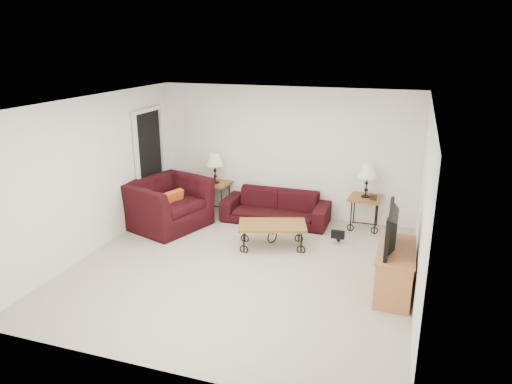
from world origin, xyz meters
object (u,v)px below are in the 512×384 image
coffee_table (272,235)px  television (397,229)px  tv_stand (395,271)px  sofa (276,207)px  lamp_left (215,168)px  backpack (339,230)px  armchair (167,204)px  side_table_left (216,197)px  lamp_right (367,181)px  side_table_right (364,213)px

coffee_table → television: size_ratio=1.12×
television → tv_stand: bearing=90.0°
sofa → coffee_table: 1.17m
lamp_left → backpack: size_ratio=1.34×
tv_stand → backpack: (-0.98, 1.50, -0.11)m
lamp_left → sofa: bearing=-7.9°
armchair → sofa: bearing=-45.9°
television → backpack: 1.92m
side_table_left → tv_stand: bearing=-32.2°
sofa → tv_stand: tv_stand is taller
side_table_left → armchair: armchair is taller
side_table_left → tv_stand: size_ratio=0.55×
sofa → lamp_left: lamp_left is taller
tv_stand → backpack: tv_stand is taller
lamp_right → coffee_table: (-1.36, -1.32, -0.71)m
television → side_table_right: bearing=-164.5°
coffee_table → backpack: bearing=28.7°
sofa → side_table_left: size_ratio=3.34×
sofa → television: size_ratio=2.04×
side_table_right → backpack: 0.83m
lamp_left → coffee_table: bearing=-39.9°
side_table_right → television: television is taller
side_table_right → coffee_table: (-1.36, -1.32, -0.10)m
sofa → side_table_right: bearing=6.3°
sofa → armchair: armchair is taller
lamp_left → armchair: size_ratio=0.44×
side_table_right → television: bearing=-74.5°
side_table_left → tv_stand: 4.23m
lamp_right → coffee_table: lamp_right is taller
lamp_left → armchair: bearing=-116.9°
side_table_right → sofa: bearing=-173.7°
lamp_right → tv_stand: 2.42m
side_table_left → backpack: size_ratio=1.34×
backpack → lamp_left: bearing=149.3°
sofa → tv_stand: (2.28, -2.07, 0.04)m
side_table_left → tv_stand: tv_stand is taller
sofa → side_table_left: bearing=172.1°
side_table_right → tv_stand: bearing=-74.0°
side_table_right → tv_stand: (0.64, -2.25, 0.02)m
side_table_left → coffee_table: bearing=-39.9°
side_table_right → lamp_left: lamp_left is taller
side_table_left → television: bearing=-32.3°
sofa → coffee_table: size_ratio=1.81×
lamp_right → backpack: 1.08m
lamp_left → lamp_right: lamp_right is taller
side_table_left → lamp_right: bearing=0.0°
sofa → lamp_right: 1.76m
coffee_table → side_table_right: bearing=44.1°
side_table_left → lamp_right: size_ratio=0.98×
backpack → coffee_table: bearing=-165.8°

